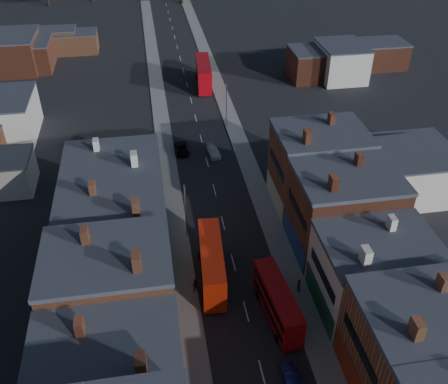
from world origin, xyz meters
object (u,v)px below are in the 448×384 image
object	(u,v)px
car_2	(182,149)
ped_1	(195,285)
bus_0	(212,263)
car_3	(214,152)
bus_2	(204,73)
bus_1	(278,302)
car_1	(291,379)
ped_3	(299,285)

from	to	relation	value
car_2	ped_1	world-z (taller)	ped_1
bus_0	ped_1	world-z (taller)	bus_0
bus_0	car_3	world-z (taller)	bus_0
car_2	ped_1	xyz separation A→B (m)	(-1.50, -32.10, 0.41)
car_2	car_3	size ratio (longest dim) A/B	1.06
car_2	ped_1	distance (m)	32.14
bus_2	ped_1	size ratio (longest dim) A/B	6.69
bus_1	car_1	xyz separation A→B (m)	(-0.72, -8.26, -1.72)
car_2	ped_3	distance (m)	35.59
bus_0	car_2	world-z (taller)	bus_0
bus_0	bus_2	bearing A→B (deg)	87.55
bus_0	car_2	xyz separation A→B (m)	(-0.75, 30.40, -2.00)
car_1	ped_3	xyz separation A→B (m)	(4.17, 11.48, 0.40)
ped_3	car_3	bearing A→B (deg)	25.03
car_1	car_2	world-z (taller)	car_2
car_1	car_3	world-z (taller)	car_3
bus_2	car_1	size ratio (longest dim) A/B	3.35
bus_1	car_3	distance (m)	35.50
car_2	bus_0	bearing A→B (deg)	-90.78
bus_2	car_2	world-z (taller)	bus_2
ped_3	ped_1	bearing A→B (deg)	96.64
car_3	ped_1	bearing A→B (deg)	-108.72
car_2	ped_3	xyz separation A→B (m)	(10.44, -34.02, 0.37)
bus_2	car_3	size ratio (longest dim) A/B	2.87
bus_1	bus_2	size ratio (longest dim) A/B	0.82
bus_0	car_2	distance (m)	30.48
bus_0	car_3	bearing A→B (deg)	85.22
bus_2	bus_1	bearing A→B (deg)	-86.00
car_1	car_2	xyz separation A→B (m)	(-6.27, 45.50, 0.03)
car_3	ped_3	xyz separation A→B (m)	(5.23, -32.20, 0.38)
bus_0	car_3	size ratio (longest dim) A/B	2.67
bus_0	ped_1	size ratio (longest dim) A/B	6.20
bus_2	car_2	bearing A→B (deg)	-100.99
bus_1	car_2	size ratio (longest dim) A/B	2.22
bus_2	ped_3	bearing A→B (deg)	-82.77
bus_1	bus_0	bearing A→B (deg)	126.31
car_1	car_3	bearing A→B (deg)	87.12
car_2	bus_1	bearing A→B (deg)	-81.55
car_1	ped_1	xyz separation A→B (m)	(-7.77, 13.40, 0.44)
bus_2	car_3	world-z (taller)	bus_2
car_1	ped_3	world-z (taller)	ped_3
bus_2	ped_1	world-z (taller)	bus_2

